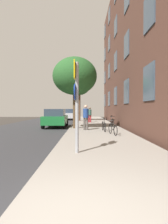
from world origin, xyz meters
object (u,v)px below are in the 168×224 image
object	(u,v)px
traffic_light	(77,102)
pedestrian_1	(90,114)
tree_near	(75,76)
car_1	(69,114)
pedestrian_0	(86,116)
bicycle_2	(112,122)
bicycle_0	(113,129)
bicycle_1	(104,126)
sign_post	(76,99)
car_0	(56,118)
tree_far	(79,86)

from	to	relation	value
traffic_light	pedestrian_1	size ratio (longest dim) A/B	2.17
tree_near	car_1	bearing A→B (deg)	96.52
pedestrian_0	bicycle_2	bearing A→B (deg)	51.42
traffic_light	car_1	xyz separation A→B (m)	(-1.31, 2.13, -1.79)
traffic_light	bicycle_0	distance (m)	15.45
bicycle_1	sign_post	bearing A→B (deg)	-104.39
bicycle_0	car_1	distance (m)	17.65
tree_near	bicycle_1	xyz separation A→B (m)	(2.08, -1.93, -3.70)
bicycle_0	bicycle_2	distance (m)	5.37
bicycle_1	bicycle_2	size ratio (longest dim) A/B	0.97
sign_post	car_0	bearing A→B (deg)	102.51
bicycle_2	tree_near	bearing A→B (deg)	-152.49
pedestrian_0	car_0	xyz separation A→B (m)	(-2.63, 3.05, -0.31)
traffic_light	bicycle_2	size ratio (longest dim) A/B	2.17
pedestrian_1	car_1	xyz separation A→B (m)	(-2.92, 7.07, -0.24)
sign_post	car_1	bearing A→B (deg)	95.25
pedestrian_0	car_1	distance (m)	14.95
traffic_light	car_0	distance (m)	9.86
sign_post	car_0	world-z (taller)	sign_post
car_0	car_1	size ratio (longest dim) A/B	1.00
car_0	tree_near	bearing A→B (deg)	-45.58
tree_near	tree_far	size ratio (longest dim) A/B	0.98
traffic_light	bicycle_2	bearing A→B (deg)	-70.89
tree_near	pedestrian_0	xyz separation A→B (m)	(0.85, -1.23, -3.03)
bicycle_2	car_1	world-z (taller)	car_1
traffic_light	bicycle_0	xyz separation A→B (m)	(2.66, -15.07, -2.16)
bicycle_0	bicycle_2	bearing A→B (deg)	82.28
bicycle_2	car_0	distance (m)	4.94
tree_far	bicycle_2	size ratio (longest dim) A/B	3.35
car_0	pedestrian_1	bearing A→B (deg)	55.74
traffic_light	tree_near	world-z (taller)	tree_near
car_0	car_1	bearing A→B (deg)	88.85
sign_post	traffic_light	size ratio (longest dim) A/B	0.86
bicycle_0	car_0	size ratio (longest dim) A/B	0.39
traffic_light	bicycle_1	distance (m)	13.69
bicycle_1	pedestrian_0	world-z (taller)	pedestrian_0
bicycle_1	tree_near	bearing A→B (deg)	137.08
traffic_light	bicycle_0	size ratio (longest dim) A/B	2.31
sign_post	tree_near	xyz separation A→B (m)	(-0.46, 8.26, 2.21)
bicycle_2	pedestrian_0	size ratio (longest dim) A/B	0.94
bicycle_0	car_1	bearing A→B (deg)	102.99
car_1	car_0	bearing A→B (deg)	-91.15
traffic_light	pedestrian_1	bearing A→B (deg)	-71.96
pedestrian_1	car_1	distance (m)	7.66
tree_far	bicycle_1	bearing A→B (deg)	-80.18
pedestrian_0	car_0	size ratio (longest dim) A/B	0.45
sign_post	pedestrian_0	size ratio (longest dim) A/B	1.75
car_1	pedestrian_1	bearing A→B (deg)	-67.58
tree_far	car_0	size ratio (longest dim) A/B	1.40
bicycle_0	traffic_light	bearing A→B (deg)	100.01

